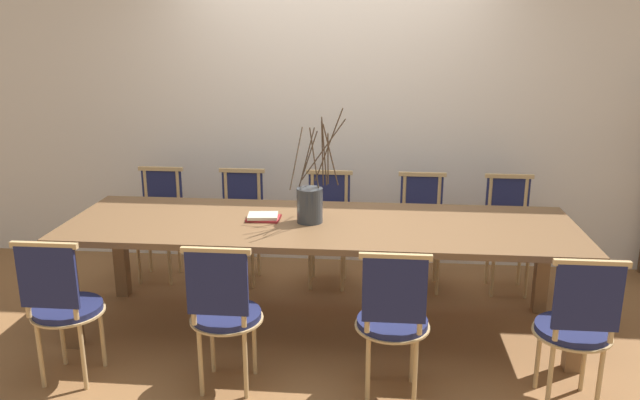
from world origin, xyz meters
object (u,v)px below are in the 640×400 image
dining_table (320,233)px  vase_centerpiece (310,203)px  chair_near_center (393,317)px  book_stack (263,217)px  chair_far_center (328,224)px

dining_table → vase_centerpiece: bearing=174.9°
chair_near_center → dining_table: bearing=120.4°
chair_near_center → book_stack: 1.20m
chair_near_center → vase_centerpiece: bearing=123.5°
vase_centerpiece → chair_near_center: bearing=-56.5°
chair_near_center → vase_centerpiece: vase_centerpiece is taller
vase_centerpiece → dining_table: bearing=-5.1°
chair_near_center → chair_far_center: bearing=106.7°
dining_table → chair_far_center: size_ratio=3.71×
dining_table → chair_near_center: size_ratio=3.71×
vase_centerpiece → chair_far_center: bearing=86.1°
chair_near_center → vase_centerpiece: (-0.53, 0.79, 0.39)m
vase_centerpiece → book_stack: size_ratio=3.43×
chair_far_center → book_stack: 0.89m
vase_centerpiece → book_stack: vase_centerpiece is taller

